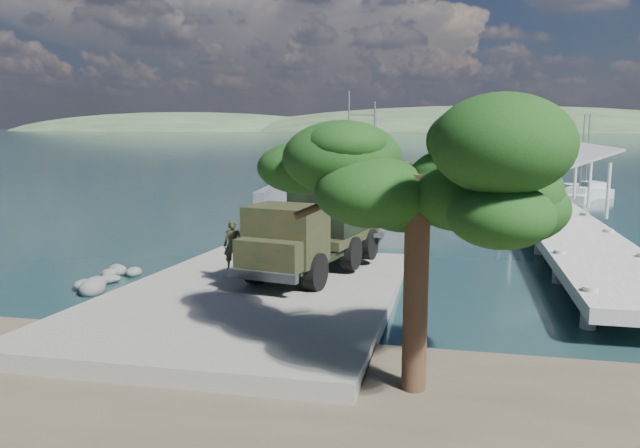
{
  "coord_description": "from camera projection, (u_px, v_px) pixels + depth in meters",
  "views": [
    {
      "loc": [
        6.96,
        -22.82,
        6.56
      ],
      "look_at": [
        0.8,
        6.0,
        1.82
      ],
      "focal_mm": 35.0,
      "sensor_mm": 36.0,
      "label": 1
    }
  ],
  "objects": [
    {
      "name": "sailboat_far",
      "position": [
        586.0,
        190.0,
        58.4
      ],
      "size": [
        3.91,
        6.53,
        7.65
      ],
      "rotation": [
        0.0,
        0.0,
        0.36
      ],
      "color": "#BEBEBE",
      "rests_on": "ground"
    },
    {
      "name": "boat_ramp",
      "position": [
        261.0,
        293.0,
        23.5
      ],
      "size": [
        10.0,
        18.0,
        0.5
      ],
      "primitive_type": "cube",
      "color": "gray",
      "rests_on": "ground"
    },
    {
      "name": "landing_craft",
      "position": [
        353.0,
        199.0,
        47.74
      ],
      "size": [
        11.38,
        35.28,
        10.32
      ],
      "rotation": [
        0.0,
        0.0,
        0.09
      ],
      "color": "#3E4649",
      "rests_on": "ground"
    },
    {
      "name": "shoreline_rocks",
      "position": [
        131.0,
        281.0,
        26.27
      ],
      "size": [
        3.2,
        5.6,
        0.9
      ],
      "primitive_type": null,
      "color": "#565654",
      "rests_on": "ground"
    },
    {
      "name": "overhang_tree",
      "position": [
        398.0,
        179.0,
        14.41
      ],
      "size": [
        7.28,
        6.7,
        6.61
      ],
      "color": "#361E15",
      "rests_on": "ground"
    },
    {
      "name": "soldier",
      "position": [
        233.0,
        255.0,
        24.42
      ],
      "size": [
        0.79,
        0.6,
        1.96
      ],
      "primitive_type": "imported",
      "rotation": [
        0.0,
        0.0,
        0.19
      ],
      "color": "black",
      "rests_on": "boat_ramp"
    },
    {
      "name": "sailboat_near",
      "position": [
        579.0,
        197.0,
        53.19
      ],
      "size": [
        3.87,
        6.45,
        7.57
      ],
      "rotation": [
        0.0,
        0.0,
        -0.36
      ],
      "color": "#BEBEBE",
      "rests_on": "ground"
    },
    {
      "name": "military_truck",
      "position": [
        320.0,
        221.0,
        26.0
      ],
      "size": [
        4.5,
        9.28,
        4.14
      ],
      "rotation": [
        0.0,
        0.0,
        -0.21
      ],
      "color": "black",
      "rests_on": "boat_ramp"
    },
    {
      "name": "pier",
      "position": [
        549.0,
        203.0,
        39.69
      ],
      "size": [
        6.4,
        44.0,
        6.1
      ],
      "color": "gray",
      "rests_on": "ground"
    },
    {
      "name": "distant_headlands",
      "position": [
        504.0,
        131.0,
        554.85
      ],
      "size": [
        1000.0,
        240.0,
        48.0
      ],
      "primitive_type": null,
      "color": "#35472C",
      "rests_on": "ground"
    },
    {
      "name": "ground",
      "position": [
        268.0,
        293.0,
        24.51
      ],
      "size": [
        1400.0,
        1400.0,
        0.0
      ],
      "primitive_type": "plane",
      "color": "#1B3B41",
      "rests_on": "ground"
    }
  ]
}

